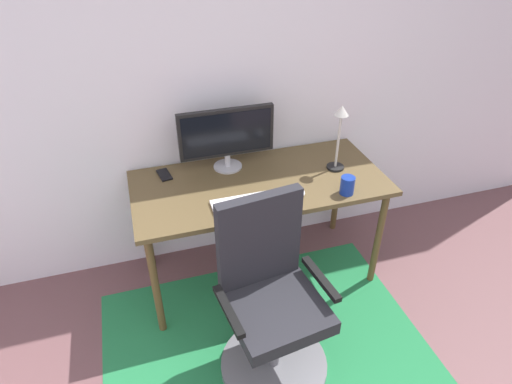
# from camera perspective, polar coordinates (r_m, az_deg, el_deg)

# --- Properties ---
(wall_back) EXTENTS (6.00, 0.10, 2.60)m
(wall_back) POSITION_cam_1_polar(r_m,az_deg,el_deg) (2.76, -4.16, 15.47)
(wall_back) COLOR silver
(wall_back) RESTS_ON ground
(area_rug) EXTENTS (1.83, 1.44, 0.01)m
(area_rug) POSITION_cam_1_polar(r_m,az_deg,el_deg) (2.67, 1.59, -20.18)
(area_rug) COLOR #20723E
(area_rug) RESTS_ON ground
(desk) EXTENTS (1.53, 0.71, 0.75)m
(desk) POSITION_cam_1_polar(r_m,az_deg,el_deg) (2.68, 0.47, 0.20)
(desk) COLOR brown
(desk) RESTS_ON ground
(monitor) EXTENTS (0.59, 0.18, 0.40)m
(monitor) POSITION_cam_1_polar(r_m,az_deg,el_deg) (2.68, -3.87, 7.49)
(monitor) COLOR #B2B2B7
(monitor) RESTS_ON desk
(keyboard) EXTENTS (0.43, 0.13, 0.02)m
(keyboard) POSITION_cam_1_polar(r_m,az_deg,el_deg) (2.45, -0.86, -1.25)
(keyboard) COLOR white
(keyboard) RESTS_ON desk
(computer_mouse) EXTENTS (0.06, 0.10, 0.03)m
(computer_mouse) POSITION_cam_1_polar(r_m,az_deg,el_deg) (2.53, 5.66, 0.11)
(computer_mouse) COLOR white
(computer_mouse) RESTS_ON desk
(coffee_cup) EXTENTS (0.08, 0.08, 0.11)m
(coffee_cup) POSITION_cam_1_polar(r_m,az_deg,el_deg) (2.55, 11.87, 0.85)
(coffee_cup) COLOR navy
(coffee_cup) RESTS_ON desk
(cell_phone) EXTENTS (0.09, 0.15, 0.01)m
(cell_phone) POSITION_cam_1_polar(r_m,az_deg,el_deg) (2.75, -11.92, 2.23)
(cell_phone) COLOR black
(cell_phone) RESTS_ON desk
(desk_lamp) EXTENTS (0.11, 0.11, 0.42)m
(desk_lamp) POSITION_cam_1_polar(r_m,az_deg,el_deg) (2.69, 10.88, 8.00)
(desk_lamp) COLOR black
(desk_lamp) RESTS_ON desk
(office_chair) EXTENTS (0.59, 0.59, 1.03)m
(office_chair) POSITION_cam_1_polar(r_m,az_deg,el_deg) (2.34, 1.95, -15.43)
(office_chair) COLOR slate
(office_chair) RESTS_ON ground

